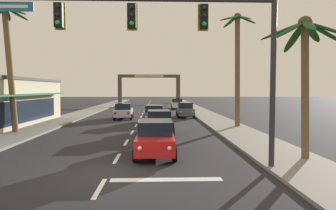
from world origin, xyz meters
name	(u,v)px	position (x,y,z in m)	size (l,w,h in m)	color
ground_plane	(107,175)	(0.00, 0.00, 0.00)	(220.00, 220.00, 0.00)	#232328
sidewalk_right	(213,119)	(7.80, 20.00, 0.07)	(3.20, 110.00, 0.14)	gray
sidewalk_left	(64,119)	(-7.80, 20.00, 0.07)	(3.20, 110.00, 0.14)	gray
lane_markings	(144,119)	(0.44, 20.26, 0.00)	(4.28, 88.94, 0.01)	silver
traffic_signal_mast	(179,33)	(2.73, 0.58, 5.39)	(11.40, 0.41, 7.42)	#2D2D33
sedan_lead_at_stop_bar	(155,137)	(1.79, 3.45, 0.85)	(1.97, 4.46, 1.68)	red
sedan_third_in_queue	(159,122)	(2.00, 10.38, 0.85)	(2.10, 4.51, 1.68)	black
sedan_fifth_in_queue	(154,114)	(1.60, 17.31, 0.85)	(2.09, 4.51, 1.68)	#4C515B
sedan_oncoming_far	(124,111)	(-1.76, 21.21, 0.85)	(2.03, 4.48, 1.68)	silver
sedan_parked_nearest_kerb	(185,110)	(5.07, 22.80, 0.85)	(1.99, 4.47, 1.68)	#4C515B
sedan_parked_mid_kerb	(177,103)	(5.14, 37.46, 0.85)	(2.08, 4.50, 1.68)	silver
palm_left_second	(8,49)	(-8.70, 10.62, 6.05)	(3.25, 3.25, 9.24)	brown
palm_right_nearest	(305,55)	(8.37, 1.86, 4.71)	(3.64, 3.58, 6.42)	brown
palm_right_second	(237,55)	(8.47, 13.34, 6.00)	(3.15, 2.91, 9.45)	brown
town_gateway_arch	(149,85)	(0.00, 57.67, 4.23)	(14.33, 0.90, 6.54)	#423D38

